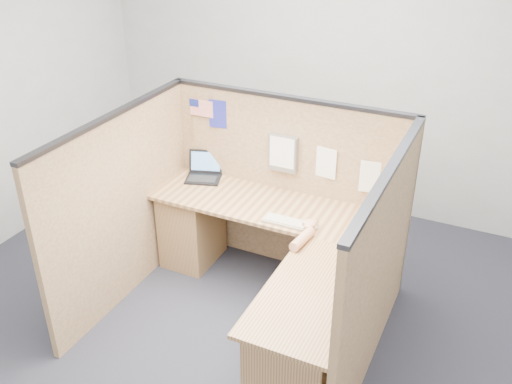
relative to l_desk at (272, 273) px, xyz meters
The scene contains 13 objects.
floor 0.52m from the l_desk, 122.80° to the right, with size 5.00×5.00×0.00m, color black.
wall_back 2.22m from the l_desk, 95.35° to the left, with size 5.00×5.00×0.00m, color #A8AAAD.
cubicle_partitions 0.44m from the l_desk, 142.47° to the left, with size 2.06×1.83×1.53m.
l_desk is the anchor object (origin of this frame).
laptop 1.14m from the l_desk, 146.19° to the left, with size 0.34×0.36×0.21m.
keyboard 0.40m from the l_desk, 77.58° to the left, with size 0.39×0.14×0.03m.
mouse 0.46m from the l_desk, 41.12° to the left, with size 0.11×0.07×0.05m, color silver.
hand_forearm 0.44m from the l_desk, 12.51° to the left, with size 0.11×0.39×0.08m.
blue_poster 1.38m from the l_desk, 139.22° to the left, with size 0.18×0.00×0.24m, color navy.
american_flag 1.50m from the l_desk, 145.62° to the left, with size 0.22×0.01×0.38m.
file_holder 0.96m from the l_desk, 107.43° to the left, with size 0.24×0.05×0.30m.
paper_left 0.95m from the l_desk, 78.81° to the left, with size 0.20×0.00×0.25m, color white.
paper_right 1.05m from the l_desk, 52.29° to the left, with size 0.21×0.00×0.26m, color white.
Camera 1 is at (1.56, -2.90, 2.96)m, focal length 40.00 mm.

